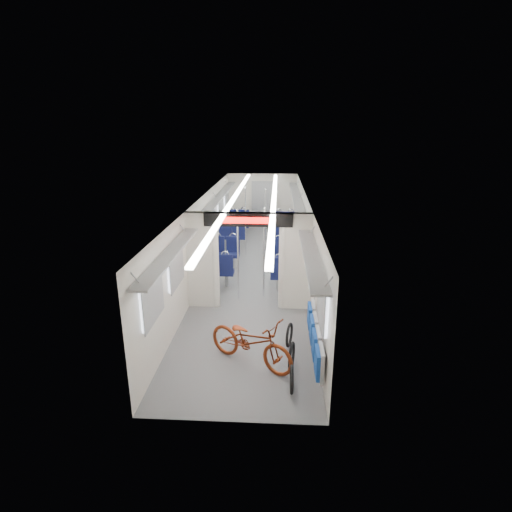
# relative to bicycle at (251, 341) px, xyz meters

# --- Properties ---
(carriage) EXTENTS (12.00, 12.02, 2.31)m
(carriage) POSITION_rel_bicycle_xyz_m (-0.21, 4.20, 1.03)
(carriage) COLOR #515456
(carriage) RESTS_ON ground
(bicycle) EXTENTS (1.83, 1.47, 0.93)m
(bicycle) POSITION_rel_bicycle_xyz_m (0.00, 0.00, 0.00)
(bicycle) COLOR maroon
(bicycle) RESTS_ON ground
(flip_bench) EXTENTS (0.12, 2.11, 0.52)m
(flip_bench) POSITION_rel_bicycle_xyz_m (1.14, 0.02, 0.11)
(flip_bench) COLOR gray
(flip_bench) RESTS_ON carriage
(bike_hoop_a) EXTENTS (0.05, 0.47, 0.47)m
(bike_hoop_a) POSITION_rel_bicycle_xyz_m (0.72, -0.78, -0.25)
(bike_hoop_a) COLOR black
(bike_hoop_a) RESTS_ON ground
(bike_hoop_b) EXTENTS (0.15, 0.53, 0.53)m
(bike_hoop_b) POSITION_rel_bicycle_xyz_m (0.73, -0.15, -0.23)
(bike_hoop_b) COLOR black
(bike_hoop_b) RESTS_ON ground
(bike_hoop_c) EXTENTS (0.17, 0.49, 0.49)m
(bike_hoop_c) POSITION_rel_bicycle_xyz_m (0.71, 0.66, -0.25)
(bike_hoop_c) COLOR black
(bike_hoop_c) RESTS_ON ground
(seat_bay_near_left) EXTENTS (0.88, 1.93, 1.05)m
(seat_bay_near_left) POSITION_rel_bicycle_xyz_m (-1.15, 4.48, 0.06)
(seat_bay_near_left) COLOR #0D1139
(seat_bay_near_left) RESTS_ON ground
(seat_bay_near_right) EXTENTS (0.88, 1.93, 1.06)m
(seat_bay_near_right) POSITION_rel_bicycle_xyz_m (0.72, 4.29, 0.06)
(seat_bay_near_right) COLOR #0D1139
(seat_bay_near_right) RESTS_ON ground
(seat_bay_far_left) EXTENTS (0.93, 2.16, 1.13)m
(seat_bay_far_left) POSITION_rel_bicycle_xyz_m (-1.15, 8.24, 0.09)
(seat_bay_far_left) COLOR #0D1139
(seat_bay_far_left) RESTS_ON ground
(seat_bay_far_right) EXTENTS (0.93, 2.17, 1.13)m
(seat_bay_far_right) POSITION_rel_bicycle_xyz_m (0.72, 7.92, 0.09)
(seat_bay_far_right) COLOR #0D1139
(seat_bay_far_right) RESTS_ON ground
(stanchion_near_left) EXTENTS (0.04, 0.04, 2.30)m
(stanchion_near_left) POSITION_rel_bicycle_xyz_m (-0.50, 2.88, 0.68)
(stanchion_near_left) COLOR silver
(stanchion_near_left) RESTS_ON ground
(stanchion_near_right) EXTENTS (0.04, 0.04, 2.30)m
(stanchion_near_right) POSITION_rel_bicycle_xyz_m (0.12, 3.09, 0.68)
(stanchion_near_right) COLOR silver
(stanchion_near_right) RESTS_ON ground
(stanchion_far_left) EXTENTS (0.04, 0.04, 2.30)m
(stanchion_far_left) POSITION_rel_bicycle_xyz_m (-0.61, 6.54, 0.68)
(stanchion_far_left) COLOR silver
(stanchion_far_left) RESTS_ON ground
(stanchion_far_right) EXTENTS (0.04, 0.04, 2.30)m
(stanchion_far_right) POSITION_rel_bicycle_xyz_m (0.05, 6.09, 0.68)
(stanchion_far_right) COLOR silver
(stanchion_far_right) RESTS_ON ground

